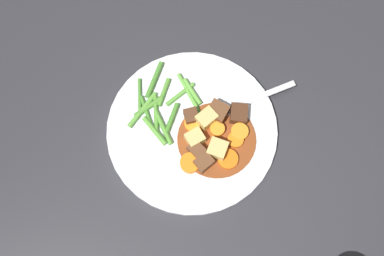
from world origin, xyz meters
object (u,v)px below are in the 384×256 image
at_px(meat_chunk_3, 196,150).
at_px(carrot_slice_4, 190,163).
at_px(potato_chunk_0, 195,138).
at_px(fork, 245,102).
at_px(carrot_slice_0, 235,140).
at_px(potato_chunk_1, 217,149).
at_px(carrot_slice_1, 228,159).
at_px(carrot_slice_5, 217,130).
at_px(meat_chunk_1, 191,116).
at_px(potato_chunk_2, 206,119).
at_px(carrot_slice_3, 239,132).
at_px(meat_chunk_4, 239,114).
at_px(meat_chunk_0, 204,163).
at_px(carrot_slice_2, 196,124).
at_px(dinner_plate, 192,129).
at_px(meat_chunk_2, 218,112).

bearing_deg(meat_chunk_3, carrot_slice_4, -89.06).
bearing_deg(potato_chunk_0, fork, 64.56).
height_order(carrot_slice_0, fork, carrot_slice_0).
bearing_deg(potato_chunk_1, carrot_slice_0, 56.55).
xyz_separation_m(carrot_slice_1, carrot_slice_5, (-0.04, 0.04, 0.00)).
bearing_deg(carrot_slice_0, meat_chunk_1, 177.65).
relative_size(potato_chunk_2, meat_chunk_1, 1.28).
distance_m(carrot_slice_3, potato_chunk_0, 0.07).
bearing_deg(carrot_slice_3, potato_chunk_1, -113.41).
bearing_deg(potato_chunk_1, carrot_slice_1, -13.09).
xyz_separation_m(potato_chunk_1, meat_chunk_4, (0.01, 0.07, -0.00)).
height_order(potato_chunk_0, meat_chunk_1, potato_chunk_0).
xyz_separation_m(carrot_slice_0, potato_chunk_2, (-0.06, 0.01, 0.01)).
relative_size(carrot_slice_0, meat_chunk_0, 0.96).
height_order(potato_chunk_1, meat_chunk_3, potato_chunk_1).
bearing_deg(carrot_slice_5, meat_chunk_4, 62.84).
distance_m(potato_chunk_0, meat_chunk_3, 0.02).
distance_m(meat_chunk_0, meat_chunk_1, 0.08).
height_order(potato_chunk_0, potato_chunk_2, potato_chunk_2).
relative_size(carrot_slice_2, meat_chunk_0, 1.22).
xyz_separation_m(potato_chunk_2, fork, (0.04, 0.06, -0.01)).
bearing_deg(dinner_plate, carrot_slice_2, 65.13).
bearing_deg(dinner_plate, carrot_slice_1, -16.70).
bearing_deg(potato_chunk_0, carrot_slice_4, -74.33).
height_order(potato_chunk_2, fork, potato_chunk_2).
relative_size(carrot_slice_3, potato_chunk_2, 0.93).
distance_m(potato_chunk_1, meat_chunk_0, 0.03).
distance_m(meat_chunk_1, fork, 0.10).
bearing_deg(meat_chunk_2, meat_chunk_4, 23.52).
height_order(potato_chunk_0, potato_chunk_1, potato_chunk_1).
bearing_deg(carrot_slice_3, meat_chunk_2, 164.67).
distance_m(potato_chunk_2, meat_chunk_0, 0.07).
relative_size(carrot_slice_5, potato_chunk_1, 0.84).
bearing_deg(fork, potato_chunk_1, -93.43).
relative_size(carrot_slice_0, meat_chunk_2, 0.85).
height_order(dinner_plate, meat_chunk_3, meat_chunk_3).
xyz_separation_m(carrot_slice_1, meat_chunk_3, (-0.05, -0.01, 0.01)).
distance_m(carrot_slice_2, potato_chunk_0, 0.03).
distance_m(dinner_plate, meat_chunk_3, 0.04).
height_order(carrot_slice_0, carrot_slice_1, carrot_slice_0).
height_order(dinner_plate, carrot_slice_1, carrot_slice_1).
bearing_deg(carrot_slice_1, meat_chunk_2, 127.80).
bearing_deg(carrot_slice_4, meat_chunk_4, 72.37).
relative_size(carrot_slice_2, meat_chunk_2, 1.08).
distance_m(meat_chunk_1, meat_chunk_4, 0.08).
distance_m(carrot_slice_4, meat_chunk_3, 0.02).
xyz_separation_m(carrot_slice_2, meat_chunk_0, (0.04, -0.05, 0.01)).
xyz_separation_m(carrot_slice_5, potato_chunk_1, (0.01, -0.03, 0.01)).
bearing_deg(carrot_slice_2, potato_chunk_1, -27.09).
relative_size(carrot_slice_0, potato_chunk_2, 0.85).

